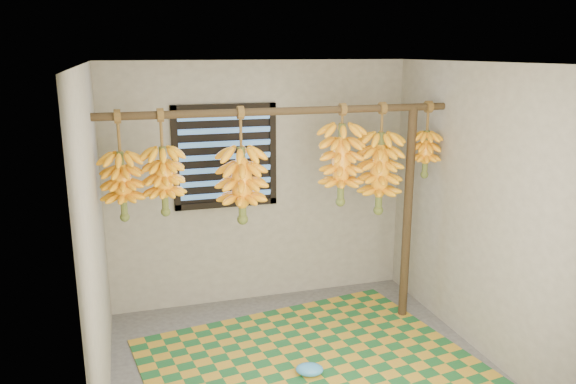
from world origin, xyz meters
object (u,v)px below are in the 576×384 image
object	(u,v)px
banana_bunch_a	(123,186)
banana_bunch_e	(380,173)
banana_bunch_f	(426,154)
banana_bunch_b	(164,181)
support_post	(407,216)
banana_bunch_c	(242,185)
woven_mat	(311,365)
banana_bunch_d	(341,164)
plastic_bag	(310,369)

from	to	relation	value
banana_bunch_a	banana_bunch_e	world-z (taller)	same
banana_bunch_a	banana_bunch_f	world-z (taller)	same
banana_bunch_e	banana_bunch_b	bearing A→B (deg)	180.00
support_post	banana_bunch_f	world-z (taller)	banana_bunch_f
support_post	banana_bunch_c	world-z (taller)	banana_bunch_c
support_post	banana_bunch_c	bearing A→B (deg)	180.00
woven_mat	banana_bunch_d	size ratio (longest dim) A/B	2.91
banana_bunch_b	banana_bunch_e	bearing A→B (deg)	0.00
banana_bunch_d	banana_bunch_f	bearing A→B (deg)	0.00
banana_bunch_d	banana_bunch_a	bearing A→B (deg)	180.00
woven_mat	banana_bunch_e	bearing A→B (deg)	35.53
banana_bunch_a	banana_bunch_d	bearing A→B (deg)	0.00
plastic_bag	banana_bunch_b	xyz separation A→B (m)	(-0.99, 0.74, 1.42)
banana_bunch_b	banana_bunch_d	world-z (taller)	same
banana_bunch_a	support_post	bearing A→B (deg)	0.00
support_post	banana_bunch_f	distance (m)	0.59
plastic_bag	banana_bunch_f	world-z (taller)	banana_bunch_f
plastic_bag	banana_bunch_a	xyz separation A→B (m)	(-1.31, 0.74, 1.40)
support_post	banana_bunch_d	size ratio (longest dim) A/B	2.26
banana_bunch_b	banana_bunch_e	xyz separation A→B (m)	(1.89, 0.00, -0.05)
banana_bunch_d	woven_mat	bearing A→B (deg)	-127.93
banana_bunch_d	banana_bunch_e	size ratio (longest dim) A/B	0.89
woven_mat	banana_bunch_b	size ratio (longest dim) A/B	3.02
banana_bunch_b	banana_bunch_e	world-z (taller)	same
banana_bunch_d	support_post	bearing A→B (deg)	0.00
banana_bunch_c	banana_bunch_e	world-z (taller)	same
woven_mat	banana_bunch_b	distance (m)	1.90
banana_bunch_a	banana_bunch_c	bearing A→B (deg)	0.00
banana_bunch_d	plastic_bag	bearing A→B (deg)	-125.42
plastic_bag	woven_mat	bearing A→B (deg)	67.06
banana_bunch_a	plastic_bag	bearing A→B (deg)	-29.57
support_post	plastic_bag	distance (m)	1.70
banana_bunch_b	banana_bunch_d	size ratio (longest dim) A/B	0.96
banana_bunch_d	banana_bunch_e	xyz separation A→B (m)	(0.37, 0.00, -0.10)
plastic_bag	banana_bunch_a	distance (m)	2.06
banana_bunch_a	banana_bunch_c	distance (m)	0.95
banana_bunch_b	banana_bunch_c	bearing A→B (deg)	0.00
banana_bunch_c	woven_mat	bearing A→B (deg)	-55.22
support_post	banana_bunch_b	bearing A→B (deg)	180.00
banana_bunch_d	banana_bunch_c	bearing A→B (deg)	180.00
banana_bunch_a	banana_bunch_e	size ratio (longest dim) A/B	0.87
support_post	banana_bunch_a	bearing A→B (deg)	180.00
support_post	banana_bunch_f	bearing A→B (deg)	0.00
support_post	banana_bunch_f	xyz separation A→B (m)	(0.15, 0.00, 0.58)
banana_bunch_a	banana_bunch_d	size ratio (longest dim) A/B	0.98
support_post	plastic_bag	size ratio (longest dim) A/B	9.04
woven_mat	banana_bunch_d	distance (m)	1.70
plastic_bag	banana_bunch_d	bearing A→B (deg)	54.58
banana_bunch_c	support_post	bearing A→B (deg)	0.00
woven_mat	banana_bunch_b	xyz separation A→B (m)	(-1.05, 0.60, 1.47)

